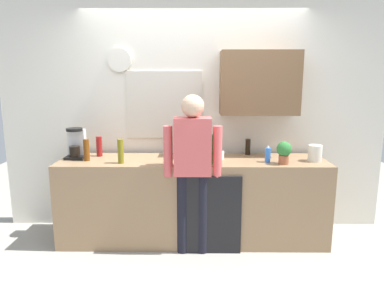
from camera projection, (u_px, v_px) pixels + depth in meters
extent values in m
plane|color=#9E998E|center=(193.00, 251.00, 3.51)|extent=(8.00, 8.00, 0.00)
cube|color=#937251|center=(193.00, 200.00, 3.72)|extent=(2.82, 0.64, 0.90)
cube|color=black|center=(213.00, 215.00, 3.40)|extent=(0.56, 0.02, 0.81)
cube|color=silver|center=(193.00, 117.00, 3.98)|extent=(4.42, 0.10, 2.60)
cube|color=beige|center=(164.00, 105.00, 3.90)|extent=(0.86, 0.02, 0.76)
cube|color=#8CA5C6|center=(164.00, 105.00, 3.90)|extent=(0.80, 0.02, 0.70)
cube|color=brown|center=(259.00, 83.00, 3.69)|extent=(0.84, 0.32, 0.68)
cylinder|color=silver|center=(120.00, 60.00, 3.80)|extent=(0.26, 0.03, 0.26)
cube|color=black|center=(76.00, 157.00, 3.68)|extent=(0.20, 0.20, 0.03)
cube|color=silver|center=(77.00, 142.00, 3.71)|extent=(0.18, 0.08, 0.28)
cylinder|color=black|center=(75.00, 151.00, 3.64)|extent=(0.11, 0.11, 0.11)
cylinder|color=black|center=(74.00, 130.00, 3.63)|extent=(0.17, 0.17, 0.03)
cylinder|color=#195923|center=(211.00, 149.00, 3.41)|extent=(0.07, 0.07, 0.30)
cylinder|color=maroon|center=(99.00, 146.00, 3.77)|extent=(0.06, 0.06, 0.22)
cylinder|color=olive|center=(121.00, 151.00, 3.45)|extent=(0.06, 0.06, 0.25)
cylinder|color=brown|center=(87.00, 150.00, 3.56)|extent=(0.06, 0.06, 0.23)
cylinder|color=black|center=(248.00, 147.00, 3.85)|extent=(0.06, 0.06, 0.18)
cylinder|color=#B26647|center=(178.00, 154.00, 3.67)|extent=(0.08, 0.08, 0.09)
cylinder|color=white|center=(197.00, 155.00, 3.62)|extent=(0.08, 0.08, 0.09)
cylinder|color=white|center=(214.00, 155.00, 3.66)|extent=(0.22, 0.22, 0.08)
cylinder|color=#9E5638|center=(284.00, 160.00, 3.43)|extent=(0.10, 0.10, 0.09)
sphere|color=#2D7233|center=(284.00, 149.00, 3.41)|extent=(0.15, 0.15, 0.15)
cylinder|color=blue|center=(268.00, 155.00, 3.51)|extent=(0.06, 0.06, 0.15)
cone|color=white|center=(268.00, 146.00, 3.49)|extent=(0.02, 0.02, 0.03)
cylinder|color=silver|center=(315.00, 153.00, 3.55)|extent=(0.14, 0.14, 0.17)
cylinder|color=black|center=(183.00, 214.00, 3.43)|extent=(0.12, 0.12, 0.82)
cylinder|color=black|center=(203.00, 214.00, 3.43)|extent=(0.12, 0.12, 0.82)
cube|color=#D85959|center=(193.00, 146.00, 3.30)|extent=(0.36, 0.20, 0.56)
sphere|color=#D8AD8C|center=(193.00, 106.00, 3.23)|extent=(0.22, 0.22, 0.22)
cylinder|color=#D85959|center=(168.00, 151.00, 3.31)|extent=(0.09, 0.09, 0.50)
cylinder|color=#D85959|center=(217.00, 152.00, 3.31)|extent=(0.09, 0.09, 0.50)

